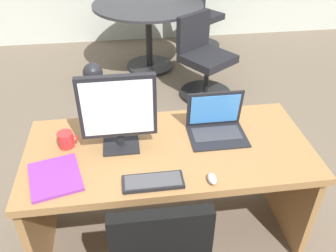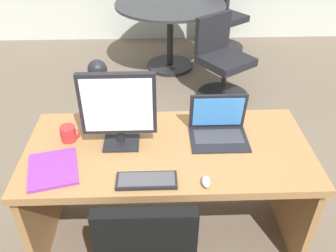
# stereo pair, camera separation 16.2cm
# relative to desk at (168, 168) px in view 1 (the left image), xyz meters

# --- Properties ---
(ground) EXTENTS (12.00, 12.00, 0.00)m
(ground) POSITION_rel_desk_xyz_m (0.00, 1.46, -0.54)
(ground) COLOR #6B5B4C
(desk) EXTENTS (1.61, 0.74, 0.73)m
(desk) POSITION_rel_desk_xyz_m (0.00, 0.00, 0.00)
(desk) COLOR #9E7042
(desk) RESTS_ON ground
(monitor) EXTENTS (0.41, 0.16, 0.45)m
(monitor) POSITION_rel_desk_xyz_m (-0.27, -0.00, 0.44)
(monitor) COLOR black
(monitor) RESTS_ON desk
(laptop) EXTENTS (0.33, 0.26, 0.25)m
(laptop) POSITION_rel_desk_xyz_m (0.30, 0.08, 0.27)
(laptop) COLOR black
(laptop) RESTS_ON desk
(keyboard) EXTENTS (0.30, 0.12, 0.02)m
(keyboard) POSITION_rel_desk_xyz_m (-0.12, -0.32, 0.21)
(keyboard) COLOR black
(keyboard) RESTS_ON desk
(mouse) EXTENTS (0.04, 0.08, 0.04)m
(mouse) POSITION_rel_desk_xyz_m (0.18, -0.34, 0.21)
(mouse) COLOR #B7BABF
(mouse) RESTS_ON desk
(desk_lamp) EXTENTS (0.12, 0.14, 0.42)m
(desk_lamp) POSITION_rel_desk_xyz_m (-0.39, 0.21, 0.50)
(desk_lamp) COLOR black
(desk_lamp) RESTS_ON desk
(book) EXTENTS (0.31, 0.34, 0.02)m
(book) POSITION_rel_desk_xyz_m (-0.60, -0.21, 0.20)
(book) COLOR purple
(book) RESTS_ON desk
(coffee_mug) EXTENTS (0.11, 0.09, 0.09)m
(coffee_mug) POSITION_rel_desk_xyz_m (-0.57, 0.05, 0.24)
(coffee_mug) COLOR red
(coffee_mug) RESTS_ON desk
(meeting_table) EXTENTS (1.27, 1.27, 0.80)m
(meeting_table) POSITION_rel_desk_xyz_m (0.11, 2.51, 0.07)
(meeting_table) COLOR black
(meeting_table) RESTS_ON ground
(meeting_chair_near) EXTENTS (0.64, 0.65, 0.86)m
(meeting_chair_near) POSITION_rel_desk_xyz_m (0.62, 1.77, -0.18)
(meeting_chair_near) COLOR black
(meeting_chair_near) RESTS_ON ground
(meeting_chair_far) EXTENTS (0.65, 0.65, 0.93)m
(meeting_chair_far) POSITION_rel_desk_xyz_m (0.82, 3.04, -0.15)
(meeting_chair_far) COLOR black
(meeting_chair_far) RESTS_ON ground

